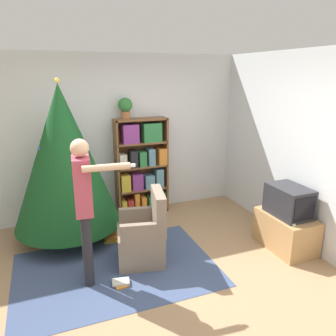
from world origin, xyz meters
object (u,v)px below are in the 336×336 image
Objects in this scene: armchair at (144,237)px; television at (289,201)px; standing_person at (84,200)px; christmas_tree at (64,157)px; bookshelf at (142,168)px; potted_plant at (125,107)px.

television is at bearing 89.92° from armchair.
standing_person reaches higher than armchair.
standing_person reaches higher than television.
television is at bearing -26.95° from christmas_tree.
bookshelf is at bearing 128.17° from television.
television is 1.95m from armchair.
standing_person is 5.02× the size of potted_plant.
potted_plant reaches higher than armchair.
standing_person is at bearing 175.17° from television.
potted_plant is at bearing -175.61° from armchair.
christmas_tree is at bearing -154.13° from potted_plant.
armchair is at bearing -97.27° from potted_plant.
television is 2.61m from standing_person.
bookshelf is at bearing 20.91° from christmas_tree.
television is 2.75m from potted_plant.
television is at bearing -51.83° from bookshelf.
potted_plant reaches higher than television.
christmas_tree reaches higher than armchair.
bookshelf reaches higher than armchair.
television is 3.06m from christmas_tree.
potted_plant is at bearing 132.46° from television.
standing_person is (0.11, -1.15, -0.21)m from christmas_tree.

